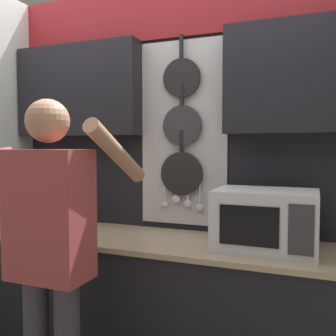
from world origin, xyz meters
The scene contains 6 objects.
base_cabinet_counter centered at (0.00, 0.00, 0.44)m, with size 2.26×0.59×0.89m.
back_wall_unit centered at (-0.01, 0.26, 1.49)m, with size 2.83×0.20×2.49m.
microwave centered at (0.66, -0.01, 1.05)m, with size 0.52×0.38×0.32m.
knife_block centered at (-0.70, -0.01, 1.00)m, with size 0.11×0.15×0.29m.
utensil_crock centered at (-0.92, -0.01, 0.97)m, with size 0.11×0.11×0.35m.
person centered at (-0.26, -0.60, 0.98)m, with size 0.54×0.60×1.65m.
Camera 1 is at (0.90, -2.02, 1.43)m, focal length 40.00 mm.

